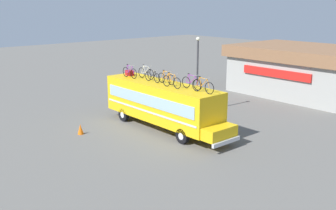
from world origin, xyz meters
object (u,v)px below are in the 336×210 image
(rooftop_bicycle_3, at_px, (152,77))
(traffic_cone, at_px, (80,129))
(rooftop_bicycle_5, at_px, (172,81))
(street_lamp, at_px, (197,70))
(rooftop_bicycle_1, at_px, (130,72))
(rooftop_bicycle_6, at_px, (192,83))
(rooftop_bicycle_2, at_px, (146,73))
(rooftop_bicycle_7, at_px, (203,86))
(rooftop_bicycle_4, at_px, (166,78))
(luggage_bag_1, at_px, (130,73))
(bus, at_px, (163,102))

(rooftop_bicycle_3, relative_size, traffic_cone, 2.38)
(rooftop_bicycle_5, xyz_separation_m, street_lamp, (-2.65, 4.99, -0.14))
(rooftop_bicycle_1, bearing_deg, street_lamp, 69.37)
(rooftop_bicycle_3, bearing_deg, rooftop_bicycle_1, -172.59)
(rooftop_bicycle_1, bearing_deg, rooftop_bicycle_6, 6.55)
(rooftop_bicycle_6, distance_m, traffic_cone, 7.91)
(rooftop_bicycle_2, height_order, traffic_cone, rooftop_bicycle_2)
(rooftop_bicycle_1, bearing_deg, rooftop_bicycle_7, 3.89)
(rooftop_bicycle_2, distance_m, rooftop_bicycle_4, 2.34)
(rooftop_bicycle_3, bearing_deg, rooftop_bicycle_6, 5.98)
(rooftop_bicycle_3, bearing_deg, rooftop_bicycle_5, -6.68)
(rooftop_bicycle_4, distance_m, rooftop_bicycle_5, 1.28)
(traffic_cone, relative_size, street_lamp, 0.11)
(rooftop_bicycle_4, xyz_separation_m, rooftop_bicycle_7, (3.49, -0.10, 0.02))
(rooftop_bicycle_4, height_order, rooftop_bicycle_5, rooftop_bicycle_5)
(rooftop_bicycle_3, height_order, rooftop_bicycle_7, rooftop_bicycle_7)
(luggage_bag_1, relative_size, street_lamp, 0.10)
(bus, relative_size, rooftop_bicycle_1, 6.30)
(traffic_cone, bearing_deg, rooftop_bicycle_2, 85.74)
(rooftop_bicycle_7, bearing_deg, luggage_bag_1, 179.41)
(street_lamp, bearing_deg, rooftop_bicycle_1, -110.63)
(rooftop_bicycle_2, xyz_separation_m, rooftop_bicycle_6, (4.68, -0.02, -0.00))
(rooftop_bicycle_3, height_order, rooftop_bicycle_5, rooftop_bicycle_5)
(bus, bearing_deg, street_lamp, 105.82)
(rooftop_bicycle_6, bearing_deg, rooftop_bicycle_2, 179.71)
(rooftop_bicycle_5, xyz_separation_m, traffic_cone, (-3.88, -4.54, -3.18))
(luggage_bag_1, xyz_separation_m, street_lamp, (2.67, 4.47, 0.07))
(rooftop_bicycle_2, xyz_separation_m, traffic_cone, (-0.39, -5.20, -3.19))
(rooftop_bicycle_4, bearing_deg, rooftop_bicycle_3, -166.10)
(rooftop_bicycle_5, bearing_deg, rooftop_bicycle_3, 173.32)
(rooftop_bicycle_5, distance_m, rooftop_bicycle_6, 1.35)
(street_lamp, bearing_deg, rooftop_bicycle_4, -71.52)
(rooftop_bicycle_4, xyz_separation_m, rooftop_bicycle_5, (1.16, -0.54, 0.02))
(rooftop_bicycle_5, bearing_deg, rooftop_bicycle_6, 27.93)
(rooftop_bicycle_1, xyz_separation_m, street_lamp, (1.89, 5.02, -0.14))
(rooftop_bicycle_3, height_order, rooftop_bicycle_6, rooftop_bicycle_6)
(rooftop_bicycle_2, bearing_deg, rooftop_bicycle_6, -0.29)
(bus, relative_size, rooftop_bicycle_2, 6.07)
(bus, distance_m, luggage_bag_1, 4.25)
(rooftop_bicycle_2, relative_size, traffic_cone, 2.63)
(rooftop_bicycle_6, height_order, rooftop_bicycle_7, same)
(bus, distance_m, rooftop_bicycle_5, 2.19)
(rooftop_bicycle_2, distance_m, rooftop_bicycle_6, 4.68)
(rooftop_bicycle_4, relative_size, rooftop_bicycle_6, 0.93)
(bus, xyz_separation_m, rooftop_bicycle_4, (0.18, 0.16, 1.67))
(rooftop_bicycle_2, height_order, street_lamp, street_lamp)
(luggage_bag_1, bearing_deg, bus, -1.97)
(bus, xyz_separation_m, rooftop_bicycle_7, (3.68, 0.06, 1.70))
(rooftop_bicycle_5, relative_size, rooftop_bicycle_7, 0.98)
(bus, relative_size, traffic_cone, 15.96)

